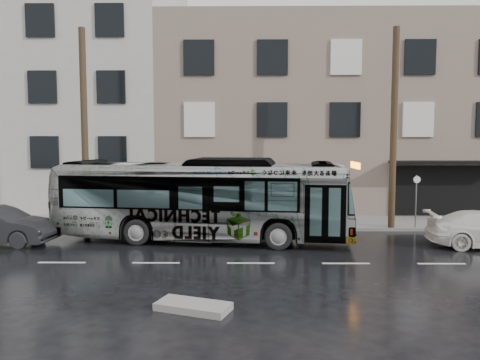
# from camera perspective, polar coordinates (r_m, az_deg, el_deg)

# --- Properties ---
(ground) EXTENTS (120.00, 120.00, 0.00)m
(ground) POSITION_cam_1_polar(r_m,az_deg,el_deg) (18.41, 1.23, -8.10)
(ground) COLOR black
(ground) RESTS_ON ground
(sidewalk) EXTENTS (90.00, 3.60, 0.15)m
(sidewalk) POSITION_cam_1_polar(r_m,az_deg,el_deg) (23.20, 1.12, -5.20)
(sidewalk) COLOR gray
(sidewalk) RESTS_ON ground
(building_taupe) EXTENTS (20.00, 12.00, 11.00)m
(building_taupe) POSITION_cam_1_polar(r_m,az_deg,el_deg) (31.11, 10.35, 7.32)
(building_taupe) COLOR gray
(building_taupe) RESTS_ON ground
(utility_pole_front) EXTENTS (0.30, 0.30, 9.00)m
(utility_pole_front) POSITION_cam_1_polar(r_m,az_deg,el_deg) (22.27, 18.24, 5.96)
(utility_pole_front) COLOR #473623
(utility_pole_front) RESTS_ON sidewalk
(utility_pole_rear) EXTENTS (0.30, 0.30, 9.00)m
(utility_pole_rear) POSITION_cam_1_polar(r_m,az_deg,el_deg) (22.47, -18.43, 5.95)
(utility_pole_rear) COLOR #473623
(utility_pole_rear) RESTS_ON sidewalk
(sign_post) EXTENTS (0.06, 0.06, 2.40)m
(sign_post) POSITION_cam_1_polar(r_m,az_deg,el_deg) (22.79, 20.65, -2.45)
(sign_post) COLOR slate
(sign_post) RESTS_ON sidewalk
(bus) EXTENTS (12.45, 4.40, 3.39)m
(bus) POSITION_cam_1_polar(r_m,az_deg,el_deg) (19.30, -4.61, -2.39)
(bus) COLOR #B2B2B2
(bus) RESTS_ON ground
(slush_pile) EXTENTS (1.96, 1.36, 0.18)m
(slush_pile) POSITION_cam_1_polar(r_m,az_deg,el_deg) (11.86, -5.72, -15.09)
(slush_pile) COLOR #A09F98
(slush_pile) RESTS_ON ground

